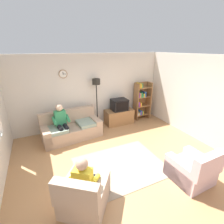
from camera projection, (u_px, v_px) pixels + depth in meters
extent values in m
plane|color=#B27F51|center=(124.00, 162.00, 4.42)|extent=(12.00, 12.00, 0.00)
cube|color=silver|center=(91.00, 91.00, 6.18)|extent=(6.20, 0.12, 2.70)
cylinder|color=olive|center=(63.00, 74.00, 5.48)|extent=(0.28, 0.03, 0.28)
cylinder|color=white|center=(63.00, 74.00, 5.47)|extent=(0.24, 0.01, 0.24)
cube|color=black|center=(63.00, 73.00, 5.45)|extent=(0.02, 0.01, 0.09)
cube|color=black|center=(64.00, 74.00, 5.48)|extent=(0.11, 0.01, 0.01)
cube|color=silver|center=(207.00, 101.00, 5.04)|extent=(0.12, 5.80, 2.70)
cube|color=tan|center=(72.00, 132.00, 5.55)|extent=(1.97, 1.02, 0.42)
cube|color=tan|center=(68.00, 116.00, 5.68)|extent=(1.91, 0.39, 0.48)
cube|color=tan|center=(95.00, 125.00, 5.92)|extent=(0.30, 0.86, 0.56)
cube|color=tan|center=(46.00, 137.00, 5.13)|extent=(0.30, 0.86, 0.56)
cube|color=gray|center=(86.00, 123.00, 5.65)|extent=(0.66, 0.74, 0.10)
cube|color=gray|center=(57.00, 129.00, 5.18)|extent=(0.66, 0.74, 0.10)
cube|color=olive|center=(119.00, 117.00, 6.61)|extent=(1.10, 0.56, 0.58)
cube|color=black|center=(116.00, 114.00, 6.82)|extent=(1.10, 0.04, 0.03)
cube|color=black|center=(119.00, 105.00, 6.41)|extent=(0.60, 0.48, 0.44)
cube|color=black|center=(122.00, 107.00, 6.20)|extent=(0.50, 0.01, 0.36)
cube|color=olive|center=(136.00, 102.00, 6.79)|extent=(0.04, 0.36, 1.55)
cube|color=olive|center=(149.00, 100.00, 7.04)|extent=(0.04, 0.36, 1.55)
cube|color=olive|center=(140.00, 100.00, 7.06)|extent=(0.64, 0.02, 1.55)
cube|color=olive|center=(141.00, 114.00, 7.12)|extent=(0.60, 0.34, 0.02)
cube|color=silver|center=(137.00, 113.00, 6.98)|extent=(0.05, 0.28, 0.14)
cube|color=gold|center=(138.00, 113.00, 7.00)|extent=(0.03, 0.28, 0.14)
cube|color=#2D59A5|center=(139.00, 112.00, 7.01)|extent=(0.04, 0.28, 0.21)
cube|color=#72338C|center=(140.00, 112.00, 7.03)|extent=(0.03, 0.28, 0.19)
cube|color=#267F4C|center=(141.00, 112.00, 7.05)|extent=(0.04, 0.28, 0.17)
cube|color=gold|center=(142.00, 112.00, 7.07)|extent=(0.03, 0.28, 0.16)
cube|color=olive|center=(142.00, 105.00, 6.98)|extent=(0.60, 0.34, 0.02)
cube|color=#72338C|center=(138.00, 104.00, 6.83)|extent=(0.05, 0.28, 0.20)
cube|color=red|center=(138.00, 104.00, 6.86)|extent=(0.03, 0.28, 0.15)
cube|color=gold|center=(139.00, 104.00, 6.87)|extent=(0.06, 0.28, 0.18)
cube|color=olive|center=(143.00, 97.00, 6.84)|extent=(0.60, 0.34, 0.02)
cube|color=#72338C|center=(138.00, 95.00, 6.68)|extent=(0.04, 0.28, 0.21)
cube|color=gold|center=(139.00, 95.00, 6.71)|extent=(0.04, 0.28, 0.18)
cube|color=#267F4C|center=(140.00, 94.00, 6.72)|extent=(0.05, 0.28, 0.22)
cube|color=#267F4C|center=(141.00, 95.00, 6.76)|extent=(0.06, 0.28, 0.15)
cube|color=gold|center=(143.00, 95.00, 6.78)|extent=(0.06, 0.28, 0.15)
cube|color=#2D59A5|center=(144.00, 94.00, 6.79)|extent=(0.05, 0.28, 0.22)
cube|color=olive|center=(143.00, 87.00, 6.70)|extent=(0.60, 0.34, 0.02)
cube|color=gold|center=(138.00, 85.00, 6.54)|extent=(0.03, 0.28, 0.21)
cube|color=gold|center=(140.00, 85.00, 6.57)|extent=(0.06, 0.28, 0.19)
cube|color=#267F4C|center=(141.00, 85.00, 6.59)|extent=(0.04, 0.28, 0.18)
cylinder|color=black|center=(98.00, 126.00, 6.45)|extent=(0.28, 0.28, 0.03)
cylinder|color=black|center=(97.00, 106.00, 6.15)|extent=(0.04, 0.04, 1.70)
cylinder|color=black|center=(96.00, 82.00, 5.82)|extent=(0.28, 0.28, 0.20)
cube|color=tan|center=(85.00, 197.00, 3.16)|extent=(1.14, 1.15, 0.40)
cube|color=tan|center=(76.00, 195.00, 2.65)|extent=(0.75, 0.62, 0.50)
cube|color=tan|center=(71.00, 190.00, 3.20)|extent=(0.64, 0.76, 0.56)
cube|color=tan|center=(101.00, 196.00, 3.09)|extent=(0.64, 0.76, 0.56)
cube|color=beige|center=(189.00, 172.00, 3.80)|extent=(0.82, 0.86, 0.40)
cube|color=beige|center=(209.00, 166.00, 3.32)|extent=(0.80, 0.20, 0.50)
cube|color=beige|center=(180.00, 173.00, 3.66)|extent=(0.22, 0.81, 0.56)
cube|color=beige|center=(198.00, 165.00, 3.91)|extent=(0.22, 0.81, 0.56)
cube|color=gray|center=(120.00, 166.00, 4.27)|extent=(2.20, 1.70, 0.01)
cube|color=#338C59|center=(60.00, 118.00, 5.26)|extent=(0.36, 0.23, 0.48)
sphere|color=beige|center=(59.00, 108.00, 5.12)|extent=(0.22, 0.22, 0.22)
cylinder|color=black|center=(65.00, 126.00, 5.24)|extent=(0.17, 0.39, 0.13)
cylinder|color=black|center=(60.00, 127.00, 5.15)|extent=(0.17, 0.39, 0.13)
cylinder|color=black|center=(68.00, 136.00, 5.19)|extent=(0.12, 0.12, 0.52)
cylinder|color=black|center=(62.00, 138.00, 5.10)|extent=(0.12, 0.12, 0.52)
cylinder|color=#338C59|center=(68.00, 118.00, 5.29)|extent=(0.12, 0.34, 0.20)
cylinder|color=#338C59|center=(54.00, 121.00, 5.09)|extent=(0.12, 0.34, 0.20)
cube|color=yellow|center=(83.00, 180.00, 2.94)|extent=(0.39, 0.36, 0.48)
sphere|color=tan|center=(82.00, 164.00, 2.82)|extent=(0.22, 0.22, 0.22)
cylinder|color=black|center=(83.00, 182.00, 3.22)|extent=(0.33, 0.38, 0.13)
cylinder|color=black|center=(92.00, 183.00, 3.18)|extent=(0.33, 0.38, 0.13)
cylinder|color=black|center=(87.00, 183.00, 3.47)|extent=(0.15, 0.15, 0.40)
cylinder|color=black|center=(95.00, 185.00, 3.44)|extent=(0.15, 0.15, 0.40)
cylinder|color=yellow|center=(74.00, 175.00, 3.08)|extent=(0.27, 0.32, 0.20)
cylinder|color=yellow|center=(96.00, 179.00, 3.00)|extent=(0.27, 0.32, 0.20)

